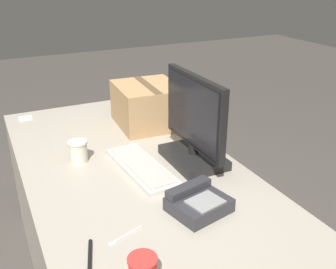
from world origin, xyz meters
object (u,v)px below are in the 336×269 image
object	(u,v)px
paper_cup_left	(78,151)
spoon	(121,238)
cardboard_box	(148,105)
desk_phone	(198,203)
sticky_note_pad	(26,118)
keyboard	(142,167)
monitor	(194,129)
pen_marker	(90,254)

from	to	relation	value
paper_cup_left	spoon	bearing A→B (deg)	-1.44
cardboard_box	desk_phone	bearing A→B (deg)	-11.21
desk_phone	cardboard_box	xyz separation A→B (m)	(-0.84, 0.17, 0.08)
paper_cup_left	sticky_note_pad	distance (m)	0.68
paper_cup_left	cardboard_box	world-z (taller)	cardboard_box
desk_phone	sticky_note_pad	distance (m)	1.30
spoon	keyboard	bearing A→B (deg)	-139.72
monitor	pen_marker	world-z (taller)	monitor
pen_marker	sticky_note_pad	world-z (taller)	pen_marker
monitor	cardboard_box	xyz separation A→B (m)	(-0.50, -0.00, -0.05)
desk_phone	paper_cup_left	distance (m)	0.64
monitor	desk_phone	xyz separation A→B (m)	(0.34, -0.17, -0.13)
paper_cup_left	sticky_note_pad	size ratio (longest dim) A/B	1.36
paper_cup_left	spoon	size ratio (longest dim) A/B	0.71
pen_marker	sticky_note_pad	xyz separation A→B (m)	(-1.30, -0.02, -0.00)
keyboard	spoon	distance (m)	0.47
cardboard_box	paper_cup_left	bearing A→B (deg)	-58.96
keyboard	desk_phone	world-z (taller)	desk_phone
monitor	cardboard_box	size ratio (longest dim) A/B	1.21
monitor	cardboard_box	distance (m)	0.51
monitor	pen_marker	size ratio (longest dim) A/B	3.59
pen_marker	desk_phone	bearing A→B (deg)	116.05
paper_cup_left	cardboard_box	size ratio (longest dim) A/B	0.26
sticky_note_pad	monitor	bearing A→B (deg)	34.45
keyboard	cardboard_box	bearing A→B (deg)	149.68
desk_phone	sticky_note_pad	size ratio (longest dim) A/B	3.22
keyboard	paper_cup_left	bearing A→B (deg)	-135.92
monitor	cardboard_box	bearing A→B (deg)	-179.56
cardboard_box	keyboard	bearing A→B (deg)	-26.26
spoon	sticky_note_pad	size ratio (longest dim) A/B	1.92
monitor	desk_phone	bearing A→B (deg)	-26.66
paper_cup_left	pen_marker	world-z (taller)	paper_cup_left
monitor	desk_phone	distance (m)	0.40
paper_cup_left	pen_marker	distance (m)	0.65
keyboard	spoon	world-z (taller)	keyboard
desk_phone	pen_marker	world-z (taller)	desk_phone
spoon	sticky_note_pad	distance (m)	1.27
spoon	monitor	bearing A→B (deg)	-160.91
keyboard	pen_marker	world-z (taller)	keyboard
desk_phone	cardboard_box	world-z (taller)	cardboard_box
spoon	sticky_note_pad	xyz separation A→B (m)	(-1.26, -0.13, 0.00)
monitor	spoon	distance (m)	0.63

